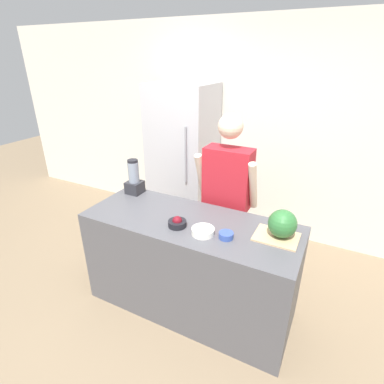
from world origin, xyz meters
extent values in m
plane|color=#7F6B51|center=(0.00, 0.00, 0.00)|extent=(14.00, 14.00, 0.00)
cube|color=silver|center=(0.00, 2.04, 1.30)|extent=(8.00, 0.06, 2.60)
cube|color=#4C4C51|center=(0.00, 0.36, 0.46)|extent=(1.84, 0.71, 0.92)
cube|color=#B7B7BC|center=(-0.78, 1.66, 0.94)|extent=(0.75, 0.66, 1.89)
cylinder|color=gray|center=(-0.55, 1.32, 1.13)|extent=(0.02, 0.02, 0.66)
cube|color=gray|center=(0.12, 0.90, 0.42)|extent=(0.33, 0.18, 0.83)
cube|color=#B21E28|center=(0.12, 0.90, 1.12)|extent=(0.44, 0.22, 0.59)
sphere|color=beige|center=(0.12, 0.90, 1.62)|extent=(0.22, 0.22, 0.22)
cylinder|color=beige|center=(-0.14, 0.86, 1.11)|extent=(0.07, 0.24, 0.49)
cylinder|color=beige|center=(0.37, 0.86, 1.11)|extent=(0.07, 0.24, 0.49)
cube|color=tan|center=(0.70, 0.43, 0.93)|extent=(0.33, 0.26, 0.01)
sphere|color=#2D6B33|center=(0.73, 0.44, 1.04)|extent=(0.22, 0.22, 0.22)
cylinder|color=black|center=(-0.05, 0.23, 0.94)|extent=(0.15, 0.15, 0.05)
sphere|color=maroon|center=(-0.05, 0.23, 0.97)|extent=(0.08, 0.08, 0.08)
cylinder|color=white|center=(0.18, 0.22, 0.94)|extent=(0.18, 0.18, 0.05)
sphere|color=white|center=(0.18, 0.22, 0.97)|extent=(0.08, 0.08, 0.08)
cylinder|color=#334C9E|center=(0.36, 0.25, 0.94)|extent=(0.11, 0.11, 0.05)
cube|color=#28282D|center=(-0.75, 0.60, 0.98)|extent=(0.15, 0.15, 0.12)
cylinder|color=gray|center=(-0.75, 0.60, 1.14)|extent=(0.11, 0.11, 0.20)
cylinder|color=black|center=(-0.75, 0.60, 1.26)|extent=(0.10, 0.10, 0.02)
camera|label=1|loc=(1.01, -1.57, 2.19)|focal=28.00mm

